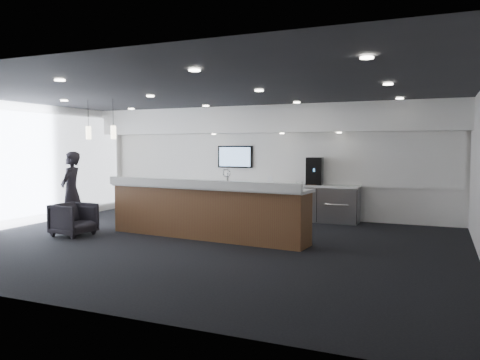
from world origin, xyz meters
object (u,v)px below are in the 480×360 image
at_px(service_counter, 205,211).
at_px(lounge_guest, 71,191).
at_px(coffee_machine, 315,171).
at_px(armchair, 74,219).

height_order(service_counter, lounge_guest, lounge_guest).
xyz_separation_m(coffee_machine, lounge_guest, (-4.89, -3.48, -0.39)).
bearing_deg(coffee_machine, lounge_guest, -151.21).
distance_m(service_counter, coffee_machine, 3.59).
relative_size(service_counter, coffee_machine, 6.56).
bearing_deg(coffee_machine, armchair, -143.39).
bearing_deg(lounge_guest, coffee_machine, 106.97).
xyz_separation_m(coffee_machine, armchair, (-4.31, -4.05, -0.95)).
xyz_separation_m(service_counter, lounge_guest, (-3.34, -0.32, 0.33)).
bearing_deg(service_counter, lounge_guest, -169.32).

